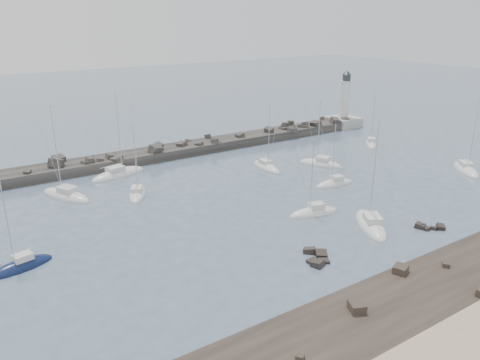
{
  "coord_description": "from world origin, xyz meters",
  "views": [
    {
      "loc": [
        -38.1,
        -44.94,
        27.0
      ],
      "look_at": [
        -1.04,
        12.0,
        2.69
      ],
      "focal_mm": 35.0,
      "sensor_mm": 36.0,
      "label": 1
    }
  ],
  "objects_px": {
    "lighthouse": "(344,114)",
    "sailboat_4": "(118,175)",
    "sailboat_1": "(66,196)",
    "sailboat_11": "(371,144)",
    "sailboat_5": "(314,213)",
    "sailboat_6": "(266,167)",
    "sailboat_3": "(138,194)",
    "sailboat_7": "(371,225)",
    "sailboat_8": "(335,184)",
    "sailboat_10": "(466,170)",
    "sailboat_2": "(21,267)",
    "sailboat_9": "(320,164)"
  },
  "relations": [
    {
      "from": "sailboat_3",
      "to": "sailboat_5",
      "type": "distance_m",
      "value": 27.7
    },
    {
      "from": "sailboat_8",
      "to": "sailboat_9",
      "type": "relative_size",
      "value": 0.88
    },
    {
      "from": "lighthouse",
      "to": "sailboat_8",
      "type": "relative_size",
      "value": 1.28
    },
    {
      "from": "sailboat_3",
      "to": "sailboat_8",
      "type": "relative_size",
      "value": 1.08
    },
    {
      "from": "sailboat_3",
      "to": "sailboat_4",
      "type": "relative_size",
      "value": 0.76
    },
    {
      "from": "sailboat_3",
      "to": "sailboat_7",
      "type": "relative_size",
      "value": 0.8
    },
    {
      "from": "sailboat_2",
      "to": "sailboat_5",
      "type": "distance_m",
      "value": 38.11
    },
    {
      "from": "sailboat_6",
      "to": "sailboat_9",
      "type": "distance_m",
      "value": 10.49
    },
    {
      "from": "sailboat_1",
      "to": "sailboat_2",
      "type": "relative_size",
      "value": 1.33
    },
    {
      "from": "sailboat_2",
      "to": "sailboat_7",
      "type": "xyz_separation_m",
      "value": [
        41.25,
        -13.8,
        -0.0
      ]
    },
    {
      "from": "sailboat_2",
      "to": "sailboat_5",
      "type": "xyz_separation_m",
      "value": [
        37.53,
        -6.58,
        -0.0
      ]
    },
    {
      "from": "sailboat_3",
      "to": "sailboat_7",
      "type": "xyz_separation_m",
      "value": [
        21.91,
        -28.11,
        0.02
      ]
    },
    {
      "from": "sailboat_9",
      "to": "sailboat_4",
      "type": "bearing_deg",
      "value": 156.32
    },
    {
      "from": "sailboat_2",
      "to": "sailboat_9",
      "type": "relative_size",
      "value": 0.89
    },
    {
      "from": "sailboat_3",
      "to": "sailboat_10",
      "type": "xyz_separation_m",
      "value": [
        54.38,
        -21.25,
        0.01
      ]
    },
    {
      "from": "lighthouse",
      "to": "sailboat_3",
      "type": "bearing_deg",
      "value": -164.78
    },
    {
      "from": "sailboat_7",
      "to": "sailboat_2",
      "type": "bearing_deg",
      "value": 161.5
    },
    {
      "from": "sailboat_4",
      "to": "sailboat_7",
      "type": "height_order",
      "value": "sailboat_4"
    },
    {
      "from": "sailboat_1",
      "to": "sailboat_4",
      "type": "bearing_deg",
      "value": 28.02
    },
    {
      "from": "sailboat_9",
      "to": "sailboat_10",
      "type": "height_order",
      "value": "sailboat_10"
    },
    {
      "from": "sailboat_1",
      "to": "sailboat_11",
      "type": "xyz_separation_m",
      "value": [
        63.26,
        -4.73,
        0.0
      ]
    },
    {
      "from": "sailboat_2",
      "to": "sailboat_5",
      "type": "bearing_deg",
      "value": -9.95
    },
    {
      "from": "sailboat_7",
      "to": "sailboat_8",
      "type": "height_order",
      "value": "sailboat_7"
    },
    {
      "from": "sailboat_3",
      "to": "sailboat_6",
      "type": "bearing_deg",
      "value": -0.48
    },
    {
      "from": "sailboat_1",
      "to": "sailboat_9",
      "type": "bearing_deg",
      "value": -12.02
    },
    {
      "from": "sailboat_1",
      "to": "sailboat_11",
      "type": "relative_size",
      "value": 1.28
    },
    {
      "from": "sailboat_2",
      "to": "sailboat_8",
      "type": "xyz_separation_m",
      "value": [
        48.46,
        0.58,
        -0.01
      ]
    },
    {
      "from": "sailboat_5",
      "to": "sailboat_6",
      "type": "bearing_deg",
      "value": 71.98
    },
    {
      "from": "sailboat_4",
      "to": "sailboat_6",
      "type": "distance_m",
      "value": 26.64
    },
    {
      "from": "sailboat_2",
      "to": "sailboat_7",
      "type": "relative_size",
      "value": 0.75
    },
    {
      "from": "sailboat_3",
      "to": "sailboat_4",
      "type": "bearing_deg",
      "value": 86.83
    },
    {
      "from": "sailboat_6",
      "to": "sailboat_7",
      "type": "xyz_separation_m",
      "value": [
        -3.01,
        -27.9,
        0.01
      ]
    },
    {
      "from": "sailboat_4",
      "to": "sailboat_5",
      "type": "height_order",
      "value": "sailboat_4"
    },
    {
      "from": "sailboat_1",
      "to": "sailboat_5",
      "type": "xyz_separation_m",
      "value": [
        27.91,
        -26.06,
        0.0
      ]
    },
    {
      "from": "sailboat_4",
      "to": "sailboat_5",
      "type": "relative_size",
      "value": 1.35
    },
    {
      "from": "sailboat_2",
      "to": "sailboat_10",
      "type": "distance_m",
      "value": 74.05
    },
    {
      "from": "sailboat_2",
      "to": "sailboat_6",
      "type": "relative_size",
      "value": 0.91
    },
    {
      "from": "sailboat_10",
      "to": "sailboat_11",
      "type": "bearing_deg",
      "value": 92.23
    },
    {
      "from": "sailboat_3",
      "to": "sailboat_5",
      "type": "xyz_separation_m",
      "value": [
        18.19,
        -20.89,
        0.02
      ]
    },
    {
      "from": "sailboat_5",
      "to": "sailboat_10",
      "type": "height_order",
      "value": "sailboat_10"
    },
    {
      "from": "sailboat_3",
      "to": "sailboat_10",
      "type": "distance_m",
      "value": 58.39
    },
    {
      "from": "sailboat_8",
      "to": "sailboat_11",
      "type": "height_order",
      "value": "sailboat_11"
    },
    {
      "from": "lighthouse",
      "to": "sailboat_4",
      "type": "distance_m",
      "value": 61.01
    },
    {
      "from": "sailboat_5",
      "to": "sailboat_6",
      "type": "height_order",
      "value": "sailboat_6"
    },
    {
      "from": "sailboat_5",
      "to": "sailboat_3",
      "type": "bearing_deg",
      "value": 131.04
    },
    {
      "from": "sailboat_4",
      "to": "sailboat_10",
      "type": "bearing_deg",
      "value": -30.67
    },
    {
      "from": "sailboat_2",
      "to": "sailboat_6",
      "type": "height_order",
      "value": "sailboat_6"
    },
    {
      "from": "sailboat_8",
      "to": "sailboat_10",
      "type": "height_order",
      "value": "sailboat_10"
    },
    {
      "from": "sailboat_7",
      "to": "sailboat_8",
      "type": "xyz_separation_m",
      "value": [
        7.21,
        14.38,
        -0.0
      ]
    },
    {
      "from": "sailboat_5",
      "to": "sailboat_7",
      "type": "height_order",
      "value": "sailboat_7"
    }
  ]
}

